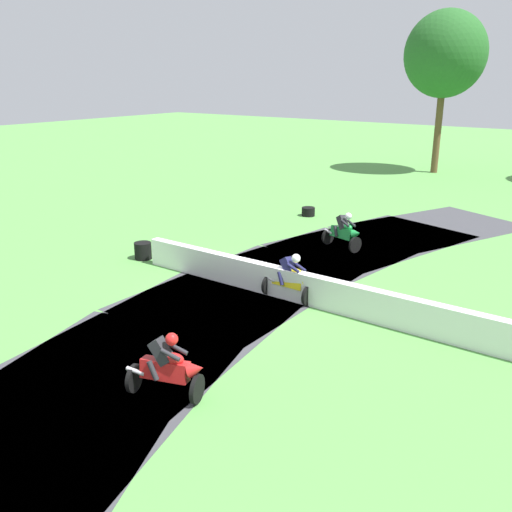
{
  "coord_description": "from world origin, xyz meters",
  "views": [
    {
      "loc": [
        9.65,
        -12.8,
        6.25
      ],
      "look_at": [
        0.01,
        0.47,
        0.9
      ],
      "focal_mm": 39.17,
      "sensor_mm": 36.0,
      "label": 1
    }
  ],
  "objects_px": {
    "tire_stack_near": "(308,212)",
    "motorcycle_lead_green": "(344,232)",
    "tire_stack_mid_a": "(143,251)",
    "motorcycle_chase_yellow": "(291,278)",
    "motorcycle_trailing_red": "(169,367)"
  },
  "relations": [
    {
      "from": "tire_stack_near",
      "to": "tire_stack_mid_a",
      "type": "relative_size",
      "value": 1.01
    },
    {
      "from": "tire_stack_near",
      "to": "motorcycle_trailing_red",
      "type": "bearing_deg",
      "value": -69.33
    },
    {
      "from": "motorcycle_trailing_red",
      "to": "tire_stack_near",
      "type": "height_order",
      "value": "motorcycle_trailing_red"
    },
    {
      "from": "motorcycle_chase_yellow",
      "to": "motorcycle_trailing_red",
      "type": "bearing_deg",
      "value": -82.38
    },
    {
      "from": "motorcycle_trailing_red",
      "to": "tire_stack_mid_a",
      "type": "distance_m",
      "value": 9.2
    },
    {
      "from": "motorcycle_chase_yellow",
      "to": "tire_stack_near",
      "type": "bearing_deg",
      "value": 118.11
    },
    {
      "from": "motorcycle_lead_green",
      "to": "motorcycle_trailing_red",
      "type": "distance_m",
      "value": 11.35
    },
    {
      "from": "motorcycle_chase_yellow",
      "to": "tire_stack_mid_a",
      "type": "distance_m",
      "value": 6.3
    },
    {
      "from": "tire_stack_near",
      "to": "motorcycle_lead_green",
      "type": "bearing_deg",
      "value": -44.22
    },
    {
      "from": "tire_stack_near",
      "to": "motorcycle_chase_yellow",
      "type": "bearing_deg",
      "value": -61.89
    },
    {
      "from": "motorcycle_chase_yellow",
      "to": "motorcycle_trailing_red",
      "type": "height_order",
      "value": "motorcycle_trailing_red"
    },
    {
      "from": "tire_stack_near",
      "to": "tire_stack_mid_a",
      "type": "bearing_deg",
      "value": -99.43
    },
    {
      "from": "motorcycle_trailing_red",
      "to": "tire_stack_mid_a",
      "type": "bearing_deg",
      "value": 140.19
    },
    {
      "from": "motorcycle_trailing_red",
      "to": "tire_stack_near",
      "type": "xyz_separation_m",
      "value": [
        -5.58,
        14.8,
        -0.46
      ]
    },
    {
      "from": "motorcycle_trailing_red",
      "to": "motorcycle_chase_yellow",
      "type": "bearing_deg",
      "value": 97.62
    }
  ]
}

